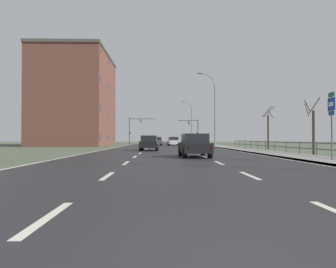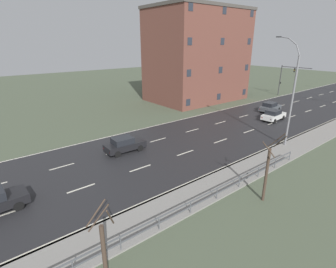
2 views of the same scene
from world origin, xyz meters
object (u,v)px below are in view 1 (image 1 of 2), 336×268
car_near_left (173,141)px  highway_sign (332,117)px  brick_building (76,100)px  car_far_left (149,143)px  car_near_right (157,141)px  traffic_signal_right (194,128)px  car_far_right (194,145)px  street_lamp_midground (214,111)px  traffic_signal_left (134,126)px  street_lamp_distant (191,123)px

car_near_left → highway_sign: bearing=-83.4°
car_near_left → brick_building: (-17.47, 1.58, 7.43)m
car_far_left → car_near_right: 26.21m
traffic_signal_right → car_far_right: traffic_signal_right is taller
car_near_left → car_far_right: 34.01m
car_far_right → street_lamp_midground: bearing=74.9°
traffic_signal_left → car_near_right: 15.44m
traffic_signal_left → car_far_right: (8.39, -52.08, -3.31)m
traffic_signal_right → brick_building: size_ratio=0.32×
highway_sign → car_far_left: bearing=121.8°
brick_building → traffic_signal_left: bearing=61.0°
car_far_right → car_far_left: bearing=103.6°
street_lamp_midground → car_near_left: size_ratio=2.68×
highway_sign → car_far_right: highway_sign is taller
car_near_right → car_far_left: bearing=-94.5°
street_lamp_distant → highway_sign: size_ratio=3.03×
traffic_signal_left → street_lamp_distant: bearing=35.8°
street_lamp_distant → car_near_left: (-5.85, -28.30, -4.68)m
traffic_signal_left → car_far_right: 52.86m
street_lamp_midground → car_far_left: (-9.22, -14.43, -4.67)m
car_far_right → street_lamp_distant: bearing=82.0°
traffic_signal_right → car_far_right: bearing=-96.1°
street_lamp_distant → traffic_signal_right: street_lamp_distant is taller
traffic_signal_right → car_near_left: (-5.43, -16.26, -2.93)m
street_lamp_midground → car_near_right: street_lamp_midground is taller
highway_sign → car_near_left: highway_sign is taller
car_far_right → car_near_left: bearing=87.4°
street_lamp_midground → car_far_left: street_lamp_midground is taller
car_near_left → car_far_left: same height
street_lamp_distant → traffic_signal_left: bearing=-144.2°
traffic_signal_right → car_near_left: traffic_signal_right is taller
highway_sign → car_far_right: (-6.74, 4.62, -1.57)m
street_lamp_distant → traffic_signal_right: 12.18m
street_lamp_midground → car_far_right: (-5.78, -26.23, -4.67)m
traffic_signal_left → brick_building: bearing=-119.0°
traffic_signal_right → car_near_right: bearing=-124.3°
car_near_right → street_lamp_distant: bearing=66.7°
street_lamp_distant → traffic_signal_left: street_lamp_distant is taller
traffic_signal_right → traffic_signal_left: bearing=172.5°
car_near_right → car_far_right: bearing=-89.0°
street_lamp_midground → car_near_right: size_ratio=2.68×
traffic_signal_left → brick_building: size_ratio=0.35×
car_far_left → brick_building: brick_building is taller
brick_building → car_far_left: bearing=-59.4°
traffic_signal_left → car_near_left: 20.18m
car_near_left → car_near_right: same height
traffic_signal_left → brick_building: (-9.13, -16.50, 4.12)m
traffic_signal_left → car_far_left: 40.72m
traffic_signal_left → car_near_right: (5.41, -14.08, -3.31)m
highway_sign → traffic_signal_right: size_ratio=0.65×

